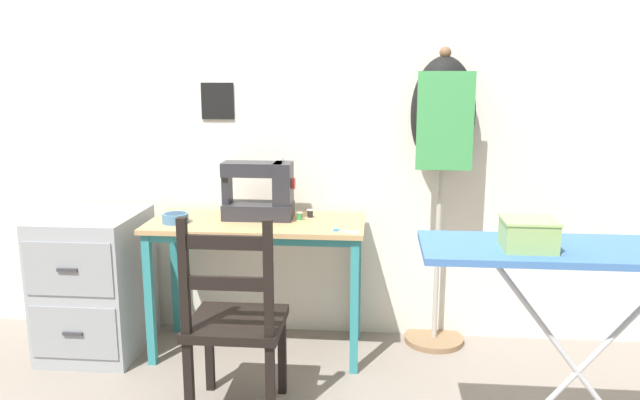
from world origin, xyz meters
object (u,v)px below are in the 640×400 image
object	(u,v)px
sewing_machine	(262,192)
wooden_chair	(235,323)
fabric_bowl	(175,218)
dress_form	(442,131)
filing_cabinet	(95,283)
storage_box	(529,234)
thread_spool_near_machine	(300,216)
thread_spool_mid_table	(310,214)
scissors	(342,231)
ironing_board	(588,261)

from	to	relation	value
sewing_machine	wooden_chair	size ratio (longest dim) A/B	0.41
fabric_bowl	dress_form	size ratio (longest dim) A/B	0.08
filing_cabinet	storage_box	xyz separation A→B (m)	(1.96, -0.95, 0.57)
thread_spool_near_machine	thread_spool_mid_table	bearing A→B (deg)	52.59
fabric_bowl	scissors	bearing A→B (deg)	-6.06
wooden_chair	dress_form	xyz separation A→B (m)	(0.92, 0.81, 0.74)
thread_spool_near_machine	storage_box	world-z (taller)	storage_box
wooden_chair	dress_form	distance (m)	1.43
wooden_chair	storage_box	size ratio (longest dim) A/B	5.12
thread_spool_mid_table	thread_spool_near_machine	bearing A→B (deg)	-127.41
thread_spool_mid_table	storage_box	size ratio (longest dim) A/B	0.25
ironing_board	fabric_bowl	bearing A→B (deg)	152.71
fabric_bowl	dress_form	bearing A→B (deg)	11.23
fabric_bowl	filing_cabinet	bearing A→B (deg)	177.50
wooden_chair	storage_box	world-z (taller)	storage_box
dress_form	fabric_bowl	bearing A→B (deg)	-168.77
thread_spool_near_machine	wooden_chair	world-z (taller)	wooden_chair
fabric_bowl	storage_box	size ratio (longest dim) A/B	0.74
ironing_board	storage_box	size ratio (longest dim) A/B	6.33
ironing_board	storage_box	bearing A→B (deg)	-168.67
scissors	wooden_chair	distance (m)	0.69
thread_spool_near_machine	storage_box	size ratio (longest dim) A/B	0.24
scissors	thread_spool_near_machine	world-z (taller)	thread_spool_near_machine
wooden_chair	dress_form	bearing A→B (deg)	41.36
wooden_chair	ironing_board	distance (m)	1.41
wooden_chair	storage_box	xyz separation A→B (m)	(1.09, -0.39, 0.52)
fabric_bowl	thread_spool_mid_table	size ratio (longest dim) A/B	3.03
scissors	storage_box	world-z (taller)	storage_box
scissors	thread_spool_near_machine	size ratio (longest dim) A/B	3.17
thread_spool_near_machine	dress_form	xyz separation A→B (m)	(0.72, 0.16, 0.43)
fabric_bowl	storage_box	world-z (taller)	storage_box
thread_spool_mid_table	fabric_bowl	bearing A→B (deg)	-165.93
ironing_board	filing_cabinet	bearing A→B (deg)	157.37
wooden_chair	filing_cabinet	distance (m)	1.04
sewing_machine	thread_spool_near_machine	distance (m)	0.23
dress_form	storage_box	bearing A→B (deg)	-81.85
ironing_board	storage_box	world-z (taller)	storage_box
fabric_bowl	wooden_chair	distance (m)	0.76
scissors	ironing_board	bearing A→B (deg)	-42.35
sewing_machine	wooden_chair	bearing A→B (deg)	-89.94
sewing_machine	ironing_board	distance (m)	1.65
scissors	filing_cabinet	world-z (taller)	filing_cabinet
sewing_machine	storage_box	xyz separation A→B (m)	(1.09, -1.06, 0.09)
sewing_machine	dress_form	size ratio (longest dim) A/B	0.24
wooden_chair	ironing_board	bearing A→B (deg)	-14.84
scissors	storage_box	bearing A→B (deg)	-51.67
dress_form	ironing_board	bearing A→B (deg)	-71.66
dress_form	wooden_chair	bearing A→B (deg)	-138.64
thread_spool_near_machine	thread_spool_mid_table	distance (m)	0.08
filing_cabinet	scissors	bearing A→B (deg)	-4.81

